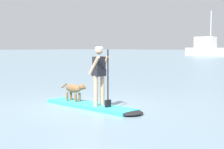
{
  "coord_description": "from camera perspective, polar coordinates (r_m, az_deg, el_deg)",
  "views": [
    {
      "loc": [
        6.83,
        -6.92,
        1.75
      ],
      "look_at": [
        0.0,
        1.0,
        0.9
      ],
      "focal_mm": 53.9,
      "sensor_mm": 36.0,
      "label": 1
    }
  ],
  "objects": [
    {
      "name": "person_paddler",
      "position": [
        9.45,
        -2.15,
        0.55
      ],
      "size": [
        0.62,
        0.49,
        1.68
      ],
      "color": "tan",
      "rests_on": "paddleboard"
    },
    {
      "name": "dog",
      "position": [
        10.33,
        -6.41,
        -2.45
      ],
      "size": [
        1.14,
        0.26,
        0.56
      ],
      "color": "brown",
      "rests_on": "paddleboard"
    },
    {
      "name": "paddleboard",
      "position": [
        9.71,
        -2.9,
        -5.45
      ],
      "size": [
        3.53,
        0.88,
        0.1
      ],
      "color": "#33B2BF",
      "rests_on": "ground_plane"
    },
    {
      "name": "moored_boat_port",
      "position": [
        73.31,
        15.85,
        4.26
      ],
      "size": [
        9.59,
        3.08,
        9.29
      ],
      "color": "silver",
      "rests_on": "ground_plane"
    },
    {
      "name": "ground_plane",
      "position": [
        9.88,
        -3.81,
        -5.57
      ],
      "size": [
        400.0,
        400.0,
        0.0
      ],
      "primitive_type": "plane",
      "color": "slate"
    }
  ]
}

